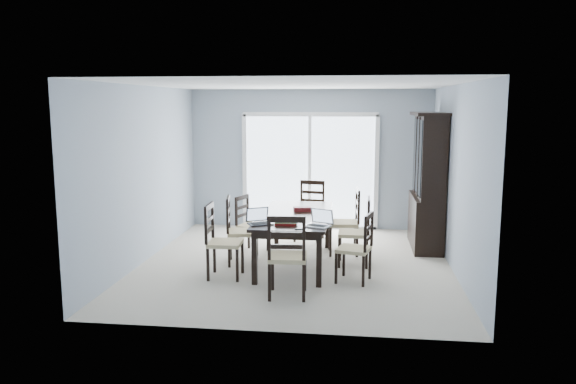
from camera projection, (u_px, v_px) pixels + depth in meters
name	position (u px, v px, depth m)	size (l,w,h in m)	color
floor	(295.00, 264.00, 8.26)	(5.00, 5.00, 0.00)	beige
ceiling	(295.00, 85.00, 7.86)	(5.00, 5.00, 0.00)	white
back_wall	(310.00, 159.00, 10.51)	(4.50, 0.02, 2.60)	#8F9BAA
wall_left	(145.00, 174.00, 8.33)	(0.02, 5.00, 2.60)	#8F9BAA
wall_right	(456.00, 179.00, 7.79)	(0.02, 5.00, 2.60)	#8F9BAA
balcony	(314.00, 219.00, 11.70)	(4.50, 2.00, 0.10)	gray
railing	(317.00, 184.00, 12.59)	(4.50, 0.06, 1.10)	#99999E
dining_table	(295.00, 219.00, 8.16)	(1.00, 2.20, 0.75)	black
china_hutch	(428.00, 183.00, 9.08)	(0.50, 1.38, 2.20)	black
sliding_door	(310.00, 171.00, 10.52)	(2.52, 0.05, 2.18)	silver
chair_left_near	(218.00, 233.00, 7.56)	(0.46, 0.45, 1.16)	black
chair_left_mid	(236.00, 223.00, 8.20)	(0.51, 0.50, 1.16)	black
chair_left_far	(248.00, 218.00, 8.88)	(0.51, 0.50, 1.04)	black
chair_right_near	(361.00, 240.00, 7.34)	(0.50, 0.49, 1.07)	black
chair_right_mid	(361.00, 224.00, 8.12)	(0.45, 0.44, 1.15)	black
chair_right_far	(350.00, 214.00, 8.75)	(0.50, 0.49, 1.19)	black
chair_end_near	(287.00, 248.00, 6.69)	(0.48, 0.49, 1.20)	black
chair_end_far	(311.00, 204.00, 9.71)	(0.51, 0.53, 1.17)	black
laptop_dark	(260.00, 221.00, 7.44)	(0.38, 0.34, 0.21)	black
laptop_silver	(317.00, 223.00, 7.30)	(0.39, 0.34, 0.22)	silver
book_stack	(286.00, 223.00, 7.43)	(0.29, 0.23, 0.05)	maroon
cell_phone	(299.00, 229.00, 7.15)	(0.10, 0.05, 0.01)	black
game_box	(302.00, 209.00, 8.35)	(0.26, 0.13, 0.06)	#511011
hot_tub	(289.00, 194.00, 11.72)	(2.05, 1.90, 0.92)	maroon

